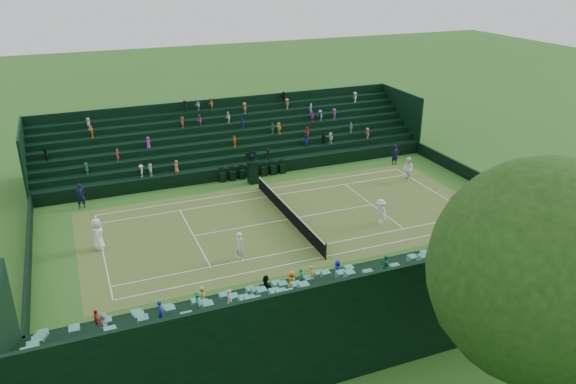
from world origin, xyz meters
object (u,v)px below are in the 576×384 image
player_near_west (98,234)px  player_near_east (240,246)px  umpire_chair (252,169)px  player_far_west (408,169)px  player_far_east (380,212)px  tennis_net (288,212)px

player_near_west → player_near_east: player_near_west is taller
umpire_chair → player_near_west: size_ratio=1.35×
player_near_west → player_far_west: size_ratio=1.07×
player_near_west → player_far_east: player_near_west is taller
umpire_chair → player_near_east: 11.89m
player_near_east → tennis_net: bearing=-75.0°
tennis_net → player_far_east: size_ratio=6.68×
player_far_west → player_near_west: bearing=-72.5°
player_near_east → player_far_west: (-7.00, 15.93, 0.05)m
umpire_chair → player_near_east: bearing=-22.3°
umpire_chair → player_near_east: size_ratio=1.53×
umpire_chair → player_far_west: (4.01, 11.42, -0.23)m
tennis_net → player_far_west: size_ratio=6.25×
player_near_west → player_far_east: bearing=-91.6°
player_near_west → player_far_east: (3.35, 17.35, -0.13)m
tennis_net → player_far_east: player_far_east is taller
umpire_chair → player_far_east: umpire_chair is taller
umpire_chair → player_far_east: (9.98, 5.40, -0.28)m
tennis_net → player_near_east: (3.90, -4.58, 0.36)m
player_far_west → player_near_east: bearing=-55.2°
player_far_west → tennis_net: bearing=-63.7°
player_near_east → player_far_west: player_far_west is taller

